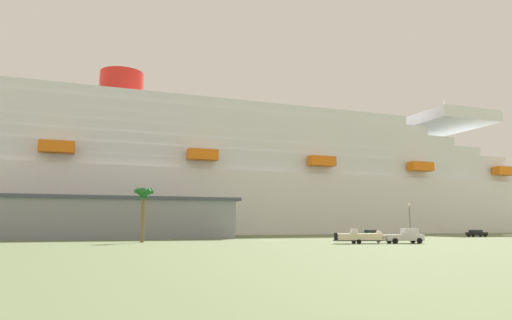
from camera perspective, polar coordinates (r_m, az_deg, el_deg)
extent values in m
plane|color=#66754C|center=(109.59, -3.23, -9.52)|extent=(600.00, 600.00, 0.00)
cube|color=white|center=(142.15, -1.51, -5.67)|extent=(255.02, 51.11, 17.53)
cube|color=white|center=(142.95, -1.50, -1.57)|extent=(224.51, 46.36, 2.96)
cube|color=white|center=(141.79, -3.43, -0.30)|extent=(217.56, 45.50, 2.96)
cube|color=white|center=(140.86, -5.40, 0.99)|extent=(207.37, 43.95, 2.96)
cube|color=white|center=(140.18, -7.38, 2.30)|extent=(195.66, 42.49, 2.96)
cube|color=white|center=(139.73, -9.39, 3.61)|extent=(183.23, 41.28, 2.96)
cube|color=white|center=(139.53, -11.41, 4.92)|extent=(171.42, 40.27, 2.96)
cube|color=white|center=(139.58, -13.44, 6.23)|extent=(165.38, 39.17, 2.96)
cube|color=white|center=(185.14, 21.47, 4.15)|extent=(27.76, 39.69, 4.00)
cylinder|color=red|center=(140.50, -16.48, 8.70)|extent=(13.26, 13.26, 8.65)
cylinder|color=silver|center=(189.34, 22.55, 5.18)|extent=(0.80, 0.80, 12.00)
cube|color=orange|center=(118.19, -23.67, 1.52)|extent=(8.19, 3.72, 2.80)
cube|color=orange|center=(121.18, -6.71, 0.66)|extent=(8.19, 3.72, 2.80)
cube|color=orange|center=(133.84, 8.22, -0.14)|extent=(8.19, 3.72, 2.80)
cube|color=orange|center=(153.82, 19.92, -0.77)|extent=(8.19, 3.72, 2.80)
cube|color=orange|center=(178.66, 28.66, -1.22)|extent=(8.19, 3.72, 2.80)
cube|color=gray|center=(97.82, -19.65, -7.06)|extent=(53.53, 23.07, 7.40)
cube|color=#3F4759|center=(97.95, -19.54, -4.72)|extent=(55.67, 23.99, 0.60)
cube|color=silver|center=(71.16, 17.98, -9.22)|extent=(5.83, 2.77, 0.90)
cube|color=silver|center=(71.59, 18.68, -8.46)|extent=(2.26, 2.11, 0.90)
cube|color=#26333F|center=(71.90, 19.16, -8.50)|extent=(0.34, 1.68, 0.63)
cylinder|color=black|center=(72.95, 19.04, -9.49)|extent=(0.83, 0.39, 0.80)
cylinder|color=black|center=(71.17, 19.79, -9.50)|extent=(0.83, 0.39, 0.80)
cylinder|color=black|center=(71.31, 16.32, -9.64)|extent=(0.83, 0.39, 0.80)
cylinder|color=black|center=(69.50, 17.02, -9.66)|extent=(0.83, 0.39, 0.80)
cube|color=#595960|center=(68.41, 12.70, -9.79)|extent=(7.26, 2.86, 0.16)
cube|color=#595960|center=(70.00, 15.94, -9.64)|extent=(2.30, 0.44, 0.10)
cylinder|color=black|center=(69.28, 12.14, -9.91)|extent=(0.66, 0.31, 0.64)
cylinder|color=black|center=(67.32, 12.77, -9.94)|extent=(0.66, 0.31, 0.64)
cube|color=beige|center=(68.39, 12.69, -9.35)|extent=(6.65, 2.98, 0.90)
cone|color=beige|center=(69.76, 15.49, -9.22)|extent=(1.45, 2.04, 1.89)
cube|color=silver|center=(68.15, 12.16, -8.69)|extent=(0.93, 1.10, 0.70)
cube|color=black|center=(67.25, 9.94, -9.44)|extent=(0.43, 0.55, 1.10)
cylinder|color=brown|center=(73.64, -13.99, -7.16)|extent=(0.59, 0.59, 7.24)
cone|color=#1E6628|center=(73.84, -13.58, -4.29)|extent=(0.96, 2.73, 2.28)
cone|color=#1E6628|center=(74.03, -13.65, -4.29)|extent=(2.07, 2.50, 2.42)
cone|color=#1E6628|center=(74.18, -13.89, -4.29)|extent=(2.63, 0.80, 2.38)
cone|color=#1E6628|center=(74.11, -14.07, -4.28)|extent=(2.78, 2.09, 1.93)
cone|color=#1E6628|center=(73.83, -14.20, -4.27)|extent=(1.17, 2.89, 2.00)
cone|color=#1E6628|center=(73.66, -14.19, -4.26)|extent=(1.37, 2.89, 2.04)
cone|color=#1E6628|center=(73.40, -14.00, -4.25)|extent=(2.77, 1.71, 2.22)
cone|color=#1E6628|center=(73.41, -13.77, -4.26)|extent=(2.93, 1.67, 1.82)
cone|color=#1E6628|center=(73.50, -13.67, -4.27)|extent=(2.34, 2.28, 2.43)
sphere|color=#1E6628|center=(73.77, -13.89, -4.35)|extent=(1.10, 1.10, 1.10)
cylinder|color=slate|center=(98.13, 18.72, -7.35)|extent=(0.20, 0.20, 6.59)
sphere|color=#F9F2CC|center=(98.21, 18.63, -5.28)|extent=(0.56, 0.56, 0.56)
cube|color=black|center=(115.27, 25.90, -8.32)|extent=(4.57, 2.51, 0.70)
cube|color=#1E232D|center=(115.15, 25.79, -8.01)|extent=(2.67, 2.00, 0.55)
cylinder|color=black|center=(116.78, 26.28, -8.45)|extent=(0.69, 0.33, 0.66)
cylinder|color=black|center=(115.29, 26.75, -8.44)|extent=(0.69, 0.33, 0.66)
cylinder|color=black|center=(115.29, 25.07, -8.54)|extent=(0.69, 0.33, 0.66)
cylinder|color=black|center=(113.77, 25.53, -8.53)|extent=(0.69, 0.33, 0.66)
cube|color=#2D723F|center=(103.97, 14.10, -8.99)|extent=(4.41, 2.21, 0.70)
cube|color=#1E232D|center=(104.08, 14.18, -8.64)|extent=(2.53, 1.85, 0.55)
cylinder|color=black|center=(102.42, 13.76, -9.21)|extent=(0.68, 0.28, 0.66)
cylinder|color=black|center=(103.90, 13.17, -9.21)|extent=(0.68, 0.28, 0.66)
cylinder|color=black|center=(104.07, 15.04, -9.15)|extent=(0.68, 0.28, 0.66)
cylinder|color=black|center=(105.53, 14.44, -9.15)|extent=(0.68, 0.28, 0.66)
cube|color=#264C99|center=(92.01, -25.83, -8.58)|extent=(4.79, 1.82, 0.70)
cube|color=#1E232D|center=(91.96, -25.65, -8.20)|extent=(2.69, 1.62, 0.55)
cylinder|color=black|center=(91.39, -26.91, -8.74)|extent=(0.66, 0.23, 0.66)
cylinder|color=black|center=(93.13, -26.73, -8.72)|extent=(0.66, 0.23, 0.66)
cylinder|color=black|center=(90.92, -24.93, -8.87)|extent=(0.66, 0.23, 0.66)
cylinder|color=black|center=(92.67, -24.78, -8.85)|extent=(0.66, 0.23, 0.66)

